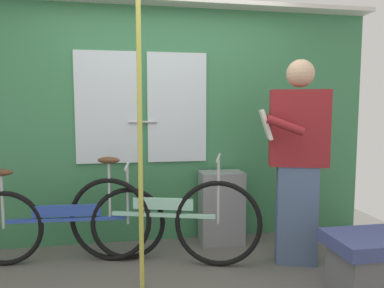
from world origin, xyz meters
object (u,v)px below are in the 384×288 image
object	(u,v)px
bicycle_near_door	(66,223)
handrail_pole	(140,133)
passenger_reading_newspaper	(297,157)
bench_seat_corner	(377,263)
bicycle_leaning_behind	(162,219)
trash_bin_by_wall	(221,207)

from	to	relation	value
bicycle_near_door	handrail_pole	xyz separation A→B (m)	(0.64, -0.55, 0.83)
passenger_reading_newspaper	bench_seat_corner	distance (m)	0.99
bicycle_near_door	handrail_pole	world-z (taller)	handrail_pole
bicycle_leaning_behind	passenger_reading_newspaper	world-z (taller)	passenger_reading_newspaper
trash_bin_by_wall	handrail_pole	bearing A→B (deg)	-136.31
bicycle_leaning_behind	passenger_reading_newspaper	xyz separation A→B (m)	(1.16, -0.18, 0.54)
bicycle_leaning_behind	trash_bin_by_wall	size ratio (longest dim) A/B	2.27
bicycle_near_door	handrail_pole	distance (m)	1.18
bicycle_leaning_behind	bench_seat_corner	world-z (taller)	bicycle_leaning_behind
trash_bin_by_wall	handrail_pole	xyz separation A→B (m)	(-0.82, -0.79, 0.82)
bicycle_near_door	bench_seat_corner	bearing A→B (deg)	-19.16
bicycle_near_door	passenger_reading_newspaper	xyz separation A→B (m)	(1.99, -0.33, 0.58)
handrail_pole	bicycle_leaning_behind	bearing A→B (deg)	64.07
passenger_reading_newspaper	bench_seat_corner	world-z (taller)	passenger_reading_newspaper
trash_bin_by_wall	bench_seat_corner	distance (m)	1.47
bicycle_near_door	bench_seat_corner	distance (m)	2.52
bicycle_leaning_behind	bench_seat_corner	bearing A→B (deg)	-11.41
bicycle_leaning_behind	bench_seat_corner	size ratio (longest dim) A/B	2.37
passenger_reading_newspaper	trash_bin_by_wall	size ratio (longest dim) A/B	2.43
bicycle_near_door	handrail_pole	bearing A→B (deg)	-37.53
bench_seat_corner	handrail_pole	bearing A→B (deg)	166.73
trash_bin_by_wall	handrail_pole	size ratio (longest dim) A/B	0.31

